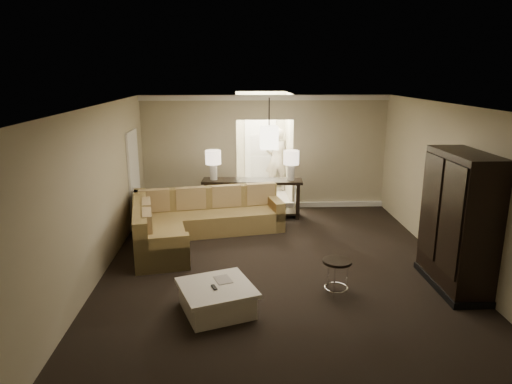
{
  "coord_description": "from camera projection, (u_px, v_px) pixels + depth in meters",
  "views": [
    {
      "loc": [
        -0.75,
        -7.11,
        3.32
      ],
      "look_at": [
        -0.35,
        1.2,
        1.13
      ],
      "focal_mm": 32.0,
      "sensor_mm": 36.0,
      "label": 1
    }
  ],
  "objects": [
    {
      "name": "ground",
      "position": [
        280.0,
        274.0,
        7.75
      ],
      "size": [
        8.0,
        8.0,
        0.0
      ],
      "primitive_type": "plane",
      "color": "black",
      "rests_on": "ground"
    },
    {
      "name": "wall_back",
      "position": [
        265.0,
        152.0,
        11.26
      ],
      "size": [
        6.0,
        0.04,
        2.8
      ],
      "primitive_type": "cube",
      "color": "#B8AD8B",
      "rests_on": "ground"
    },
    {
      "name": "wall_front",
      "position": [
        333.0,
        328.0,
        3.53
      ],
      "size": [
        6.0,
        0.04,
        2.8
      ],
      "primitive_type": "cube",
      "color": "#B8AD8B",
      "rests_on": "ground"
    },
    {
      "name": "wall_left",
      "position": [
        94.0,
        197.0,
        7.26
      ],
      "size": [
        0.04,
        8.0,
        2.8
      ],
      "primitive_type": "cube",
      "color": "#B8AD8B",
      "rests_on": "ground"
    },
    {
      "name": "wall_right",
      "position": [
        462.0,
        192.0,
        7.53
      ],
      "size": [
        0.04,
        8.0,
        2.8
      ],
      "primitive_type": "cube",
      "color": "#B8AD8B",
      "rests_on": "ground"
    },
    {
      "name": "ceiling",
      "position": [
        282.0,
        107.0,
        7.04
      ],
      "size": [
        6.0,
        8.0,
        0.02
      ],
      "primitive_type": "cube",
      "color": "white",
      "rests_on": "wall_back"
    },
    {
      "name": "crown_molding",
      "position": [
        265.0,
        98.0,
        10.87
      ],
      "size": [
        6.0,
        0.1,
        0.12
      ],
      "primitive_type": "cube",
      "color": "silver",
      "rests_on": "wall_back"
    },
    {
      "name": "baseboard",
      "position": [
        265.0,
        205.0,
        11.55
      ],
      "size": [
        6.0,
        0.1,
        0.12
      ],
      "primitive_type": "cube",
      "color": "silver",
      "rests_on": "ground"
    },
    {
      "name": "side_door",
      "position": [
        134.0,
        178.0,
        10.05
      ],
      "size": [
        0.05,
        0.9,
        2.1
      ],
      "primitive_type": "cube",
      "color": "white",
      "rests_on": "ground"
    },
    {
      "name": "foyer",
      "position": [
        262.0,
        148.0,
        12.58
      ],
      "size": [
        1.44,
        2.02,
        2.8
      ],
      "color": "beige",
      "rests_on": "ground"
    },
    {
      "name": "sectional_sofa",
      "position": [
        194.0,
        221.0,
        9.32
      ],
      "size": [
        3.24,
        2.93,
        0.93
      ],
      "rotation": [
        0.0,
        0.0,
        0.2
      ],
      "color": "brown",
      "rests_on": "ground"
    },
    {
      "name": "coffee_table",
      "position": [
        217.0,
        298.0,
        6.49
      ],
      "size": [
        1.26,
        1.26,
        0.41
      ],
      "rotation": [
        0.0,
        0.0,
        0.35
      ],
      "color": "beige",
      "rests_on": "ground"
    },
    {
      "name": "console_table",
      "position": [
        252.0,
        195.0,
        10.69
      ],
      "size": [
        2.35,
        0.68,
        0.9
      ],
      "rotation": [
        0.0,
        0.0,
        -0.07
      ],
      "color": "black",
      "rests_on": "ground"
    },
    {
      "name": "armoire",
      "position": [
        458.0,
        225.0,
        7.04
      ],
      "size": [
        0.65,
        1.51,
        2.17
      ],
      "color": "black",
      "rests_on": "ground"
    },
    {
      "name": "drink_table",
      "position": [
        337.0,
        270.0,
        6.96
      ],
      "size": [
        0.45,
        0.45,
        0.56
      ],
      "rotation": [
        0.0,
        0.0,
        0.12
      ],
      "color": "black",
      "rests_on": "ground"
    },
    {
      "name": "table_lamp_left",
      "position": [
        213.0,
        160.0,
        10.5
      ],
      "size": [
        0.36,
        0.36,
        0.69
      ],
      "color": "silver",
      "rests_on": "console_table"
    },
    {
      "name": "table_lamp_right",
      "position": [
        291.0,
        161.0,
        10.46
      ],
      "size": [
        0.36,
        0.36,
        0.69
      ],
      "color": "silver",
      "rests_on": "console_table"
    },
    {
      "name": "pendant_light",
      "position": [
        269.0,
        137.0,
        9.86
      ],
      "size": [
        0.38,
        0.38,
        1.09
      ],
      "color": "black",
      "rests_on": "ceiling"
    },
    {
      "name": "person",
      "position": [
        277.0,
        156.0,
        12.92
      ],
      "size": [
        0.79,
        0.58,
        2.01
      ],
      "primitive_type": "imported",
      "rotation": [
        0.0,
        0.0,
        3.28
      ],
      "color": "beige",
      "rests_on": "ground"
    }
  ]
}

